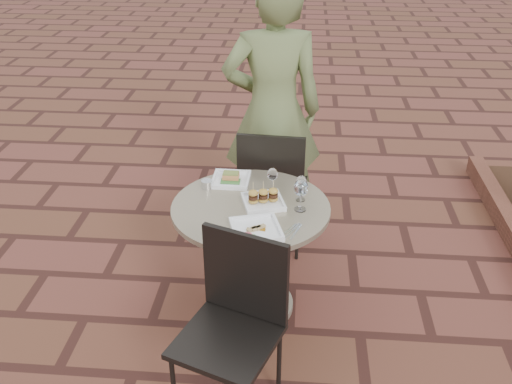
# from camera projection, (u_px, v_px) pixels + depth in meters

# --- Properties ---
(ground) EXTENTS (60.00, 60.00, 0.00)m
(ground) POSITION_uv_depth(u_px,v_px,m) (291.00, 286.00, 3.74)
(ground) COLOR #572A22
(ground) RESTS_ON ground
(cafe_table) EXTENTS (0.90, 0.90, 0.73)m
(cafe_table) POSITION_uv_depth(u_px,v_px,m) (251.00, 242.00, 3.34)
(cafe_table) COLOR gray
(cafe_table) RESTS_ON ground
(chair_far) EXTENTS (0.47, 0.47, 0.93)m
(chair_far) POSITION_uv_depth(u_px,v_px,m) (272.00, 181.00, 3.85)
(chair_far) COLOR black
(chair_far) RESTS_ON ground
(chair_near) EXTENTS (0.57, 0.57, 0.93)m
(chair_near) POSITION_uv_depth(u_px,v_px,m) (236.00, 312.00, 2.70)
(chair_near) COLOR black
(chair_near) RESTS_ON ground
(diner) EXTENTS (0.75, 0.55, 1.88)m
(diner) POSITION_uv_depth(u_px,v_px,m) (273.00, 112.00, 3.89)
(diner) COLOR #5A6738
(diner) RESTS_ON ground
(plate_salmon) EXTENTS (0.23, 0.23, 0.06)m
(plate_salmon) POSITION_uv_depth(u_px,v_px,m) (231.00, 179.00, 3.46)
(plate_salmon) COLOR white
(plate_salmon) RESTS_ON cafe_table
(plate_sliders) EXTENTS (0.28, 0.28, 0.14)m
(plate_sliders) POSITION_uv_depth(u_px,v_px,m) (263.00, 199.00, 3.22)
(plate_sliders) COLOR white
(plate_sliders) RESTS_ON cafe_table
(plate_tuna) EXTENTS (0.31, 0.31, 0.03)m
(plate_tuna) POSITION_uv_depth(u_px,v_px,m) (256.00, 229.00, 2.97)
(plate_tuna) COLOR white
(plate_tuna) RESTS_ON cafe_table
(wine_glass_right) EXTENTS (0.08, 0.08, 0.19)m
(wine_glass_right) POSITION_uv_depth(u_px,v_px,m) (301.00, 189.00, 3.11)
(wine_glass_right) COLOR white
(wine_glass_right) RESTS_ON cafe_table
(wine_glass_mid) EXTENTS (0.06, 0.06, 0.15)m
(wine_glass_mid) POSITION_uv_depth(u_px,v_px,m) (273.00, 175.00, 3.33)
(wine_glass_mid) COLOR white
(wine_glass_mid) RESTS_ON cafe_table
(wine_glass_far) EXTENTS (0.07, 0.07, 0.15)m
(wine_glass_far) POSITION_uv_depth(u_px,v_px,m) (301.00, 183.00, 3.22)
(wine_glass_far) COLOR white
(wine_glass_far) RESTS_ON cafe_table
(steel_ramekin) EXTENTS (0.09, 0.09, 0.05)m
(steel_ramekin) POSITION_uv_depth(u_px,v_px,m) (207.00, 184.00, 3.39)
(steel_ramekin) COLOR silver
(steel_ramekin) RESTS_ON cafe_table
(cutlery_set) EXTENTS (0.15, 0.21, 0.00)m
(cutlery_set) POSITION_uv_depth(u_px,v_px,m) (291.00, 232.00, 2.98)
(cutlery_set) COLOR silver
(cutlery_set) RESTS_ON cafe_table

